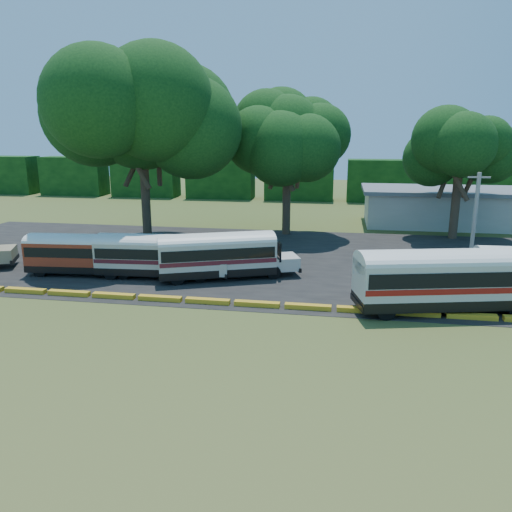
% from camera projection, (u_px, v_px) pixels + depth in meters
% --- Properties ---
extents(ground, '(160.00, 160.00, 0.00)m').
position_uv_depth(ground, '(229.00, 311.00, 28.73)').
color(ground, '#34531B').
rests_on(ground, ground).
extents(asphalt_strip, '(64.00, 24.00, 0.02)m').
position_uv_depth(asphalt_strip, '(273.00, 260.00, 40.04)').
color(asphalt_strip, black).
rests_on(asphalt_strip, ground).
extents(curb, '(53.70, 0.45, 0.30)m').
position_uv_depth(curb, '(232.00, 303.00, 29.65)').
color(curb, gold).
rests_on(curb, ground).
extents(terminal_building, '(19.00, 9.00, 4.00)m').
position_uv_depth(terminal_building, '(451.00, 207.00, 53.99)').
color(terminal_building, '#BBB6AB').
rests_on(terminal_building, ground).
extents(treeline_backdrop, '(130.00, 4.00, 6.00)m').
position_uv_depth(treeline_backdrop, '(299.00, 179.00, 73.87)').
color(treeline_backdrop, black).
rests_on(treeline_backdrop, ground).
extents(bus_red, '(9.12, 2.89, 2.95)m').
position_uv_depth(bus_red, '(82.00, 252.00, 35.59)').
color(bus_red, black).
rests_on(bus_red, ground).
extents(bus_cream_west, '(9.49, 2.90, 3.08)m').
position_uv_depth(bus_cream_west, '(155.00, 253.00, 34.91)').
color(bus_cream_west, black).
rests_on(bus_cream_west, ground).
extents(bus_cream_east, '(10.04, 5.86, 3.24)m').
position_uv_depth(bus_cream_east, '(220.00, 253.00, 34.63)').
color(bus_cream_east, black).
rests_on(bus_cream_east, ground).
extents(bus_white_red, '(11.32, 5.21, 3.62)m').
position_uv_depth(bus_white_red, '(440.00, 277.00, 28.22)').
color(bus_white_red, black).
rests_on(bus_white_red, ground).
extents(tree_west, '(13.30, 13.30, 16.47)m').
position_uv_depth(tree_west, '(141.00, 113.00, 42.67)').
color(tree_west, '#36271B').
rests_on(tree_west, ground).
extents(tree_center, '(9.25, 9.25, 13.43)m').
position_uv_depth(tree_center, '(288.00, 132.00, 47.54)').
color(tree_center, '#36271B').
rests_on(tree_center, ground).
extents(tree_east, '(7.91, 7.91, 11.56)m').
position_uv_depth(tree_east, '(461.00, 147.00, 45.89)').
color(tree_east, '#36271B').
rests_on(tree_east, ground).
extents(utility_pole, '(1.60, 0.30, 7.09)m').
position_uv_depth(utility_pole, '(475.00, 218.00, 37.51)').
color(utility_pole, gray).
rests_on(utility_pole, ground).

